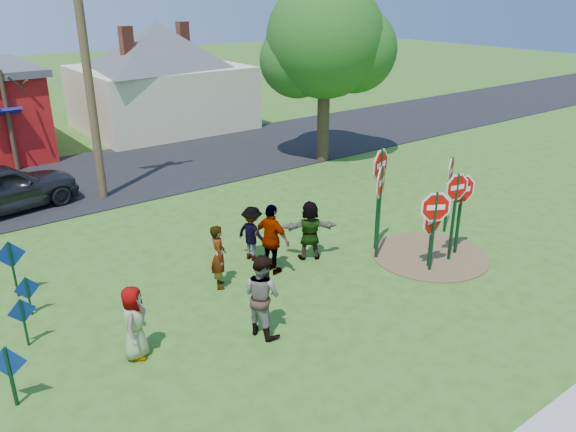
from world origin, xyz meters
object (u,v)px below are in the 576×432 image
object	(u,v)px
stop_sign_b	(380,174)
stop_sign_c	(456,197)
utility_pole	(85,55)
suv	(2,188)
person_b	(219,257)
person_a	(134,323)
stop_sign_a	(435,214)
leafy_tree	(327,45)
stop_sign_d	(450,176)

from	to	relation	value
stop_sign_b	stop_sign_c	world-z (taller)	stop_sign_b
utility_pole	suv	bearing A→B (deg)	169.40
person_b	person_a	bearing A→B (deg)	142.82
stop_sign_a	leafy_tree	xyz separation A→B (m)	(4.58, 9.62, 3.19)
stop_sign_a	person_b	xyz separation A→B (m)	(-4.83, 2.59, -0.78)
stop_sign_c	suv	distance (m)	14.25
suv	leafy_tree	xyz separation A→B (m)	(12.52, -1.59, 3.94)
person_a	person_b	world-z (taller)	person_b
stop_sign_b	leafy_tree	world-z (taller)	leafy_tree
person_a	leafy_tree	world-z (taller)	leafy_tree
stop_sign_b	stop_sign_d	size ratio (longest dim) A/B	1.23
stop_sign_b	person_b	distance (m)	4.90
stop_sign_b	person_a	distance (m)	7.59
stop_sign_a	utility_pole	bearing A→B (deg)	144.06
person_b	leafy_tree	bearing A→B (deg)	-28.35
stop_sign_a	person_a	distance (m)	7.76
stop_sign_a	person_b	size ratio (longest dim) A/B	1.42
suv	utility_pole	bearing A→B (deg)	-110.28
stop_sign_c	person_a	distance (m)	8.67
person_a	person_b	xyz separation A→B (m)	(2.80, 1.48, 0.04)
stop_sign_a	stop_sign_b	xyz separation A→B (m)	(-0.22, 1.77, 0.65)
person_a	stop_sign_b	bearing A→B (deg)	-47.55
stop_sign_b	suv	bearing A→B (deg)	110.07
stop_sign_c	person_b	bearing A→B (deg)	166.83
stop_sign_b	stop_sign_c	distance (m)	2.06
utility_pole	person_a	bearing A→B (deg)	-106.20
stop_sign_a	suv	size ratio (longest dim) A/B	0.49
suv	stop_sign_a	bearing A→B (deg)	-154.36
stop_sign_a	person_a	bearing A→B (deg)	-158.76
person_a	leafy_tree	bearing A→B (deg)	-17.78
stop_sign_a	stop_sign_b	world-z (taller)	stop_sign_b
person_b	leafy_tree	xyz separation A→B (m)	(9.41, 7.03, 3.97)
stop_sign_c	utility_pole	world-z (taller)	utility_pole
stop_sign_b	stop_sign_c	size ratio (longest dim) A/B	1.19
utility_pole	stop_sign_a	bearing A→B (deg)	-65.42
stop_sign_a	utility_pole	size ratio (longest dim) A/B	0.25
stop_sign_d	suv	xyz separation A→B (m)	(-10.33, 9.80, -0.94)
stop_sign_c	stop_sign_b	bearing A→B (deg)	134.20
person_b	utility_pole	distance (m)	9.02
leafy_tree	stop_sign_b	bearing A→B (deg)	-121.41
suv	leafy_tree	world-z (taller)	leafy_tree
stop_sign_a	person_b	bearing A→B (deg)	-178.70
stop_sign_a	stop_sign_c	world-z (taller)	stop_sign_c
stop_sign_a	stop_sign_b	bearing A→B (deg)	126.48
stop_sign_d	suv	size ratio (longest dim) A/B	0.53
stop_sign_a	utility_pole	xyz separation A→B (m)	(-4.86, 10.63, 3.31)
stop_sign_c	leafy_tree	world-z (taller)	leafy_tree
person_b	leafy_tree	world-z (taller)	leafy_tree
person_a	utility_pole	xyz separation A→B (m)	(2.77, 9.53, 4.13)
stop_sign_a	suv	bearing A→B (deg)	154.81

